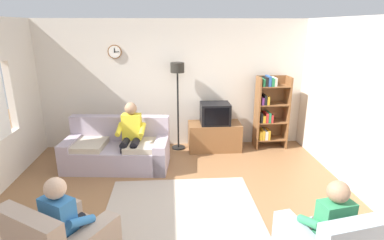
{
  "coord_description": "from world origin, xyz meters",
  "views": [
    {
      "loc": [
        -0.08,
        -3.83,
        2.56
      ],
      "look_at": [
        0.27,
        1.01,
        1.05
      ],
      "focal_mm": 28.52,
      "sensor_mm": 36.0,
      "label": 1
    }
  ],
  "objects_px": {
    "tv": "(215,114)",
    "person_on_couch": "(131,133)",
    "bookshelf": "(269,111)",
    "floor_lamp": "(178,82)",
    "person_in_left_armchair": "(67,219)",
    "tv_stand": "(214,136)",
    "couch": "(117,150)",
    "person_in_right_armchair": "(327,222)"
  },
  "relations": [
    {
      "from": "person_on_couch",
      "to": "person_in_right_armchair",
      "type": "bearing_deg",
      "value": -48.93
    },
    {
      "from": "person_in_left_armchair",
      "to": "person_in_right_armchair",
      "type": "xyz_separation_m",
      "value": [
        2.72,
        -0.25,
        0.0
      ]
    },
    {
      "from": "floor_lamp",
      "to": "person_on_couch",
      "type": "distance_m",
      "value": 1.47
    },
    {
      "from": "bookshelf",
      "to": "floor_lamp",
      "type": "bearing_deg",
      "value": 179.13
    },
    {
      "from": "person_on_couch",
      "to": "floor_lamp",
      "type": "bearing_deg",
      "value": 45.74
    },
    {
      "from": "tv_stand",
      "to": "person_in_right_armchair",
      "type": "height_order",
      "value": "person_in_right_armchair"
    },
    {
      "from": "person_on_couch",
      "to": "person_in_right_armchair",
      "type": "relative_size",
      "value": 1.11
    },
    {
      "from": "couch",
      "to": "tv",
      "type": "xyz_separation_m",
      "value": [
        1.94,
        0.67,
        0.49
      ]
    },
    {
      "from": "person_in_left_armchair",
      "to": "couch",
      "type": "bearing_deg",
      "value": 87.7
    },
    {
      "from": "person_in_left_armchair",
      "to": "person_in_right_armchair",
      "type": "distance_m",
      "value": 2.73
    },
    {
      "from": "couch",
      "to": "person_in_left_armchair",
      "type": "bearing_deg",
      "value": -92.3
    },
    {
      "from": "couch",
      "to": "person_in_right_armchair",
      "type": "relative_size",
      "value": 1.76
    },
    {
      "from": "tv",
      "to": "floor_lamp",
      "type": "xyz_separation_m",
      "value": [
        -0.77,
        0.12,
        0.65
      ]
    },
    {
      "from": "bookshelf",
      "to": "floor_lamp",
      "type": "distance_m",
      "value": 2.05
    },
    {
      "from": "person_on_couch",
      "to": "couch",
      "type": "bearing_deg",
      "value": 159.0
    },
    {
      "from": "couch",
      "to": "tv_stand",
      "type": "distance_m",
      "value": 2.06
    },
    {
      "from": "tv_stand",
      "to": "bookshelf",
      "type": "relative_size",
      "value": 0.7
    },
    {
      "from": "bookshelf",
      "to": "floor_lamp",
      "type": "height_order",
      "value": "floor_lamp"
    },
    {
      "from": "person_on_couch",
      "to": "tv_stand",
      "type": "bearing_deg",
      "value": 26.0
    },
    {
      "from": "couch",
      "to": "person_in_left_armchair",
      "type": "distance_m",
      "value": 2.55
    },
    {
      "from": "person_on_couch",
      "to": "person_in_left_armchair",
      "type": "xyz_separation_m",
      "value": [
        -0.39,
        -2.42,
        -0.09
      ]
    },
    {
      "from": "bookshelf",
      "to": "couch",
      "type": "bearing_deg",
      "value": -166.2
    },
    {
      "from": "bookshelf",
      "to": "person_on_couch",
      "type": "height_order",
      "value": "bookshelf"
    },
    {
      "from": "couch",
      "to": "person_on_couch",
      "type": "height_order",
      "value": "person_on_couch"
    },
    {
      "from": "tv_stand",
      "to": "person_on_couch",
      "type": "height_order",
      "value": "person_on_couch"
    },
    {
      "from": "couch",
      "to": "person_in_right_armchair",
      "type": "distance_m",
      "value": 3.83
    },
    {
      "from": "couch",
      "to": "floor_lamp",
      "type": "distance_m",
      "value": 1.81
    },
    {
      "from": "floor_lamp",
      "to": "bookshelf",
      "type": "bearing_deg",
      "value": -0.87
    },
    {
      "from": "couch",
      "to": "floor_lamp",
      "type": "xyz_separation_m",
      "value": [
        1.17,
        0.79,
        1.14
      ]
    },
    {
      "from": "tv",
      "to": "bookshelf",
      "type": "xyz_separation_m",
      "value": [
        1.18,
        0.09,
        0.0
      ]
    },
    {
      "from": "tv_stand",
      "to": "couch",
      "type": "bearing_deg",
      "value": -160.24
    },
    {
      "from": "person_in_right_armchair",
      "to": "person_in_left_armchair",
      "type": "bearing_deg",
      "value": 174.69
    },
    {
      "from": "tv_stand",
      "to": "bookshelf",
      "type": "bearing_deg",
      "value": 3.37
    },
    {
      "from": "tv",
      "to": "couch",
      "type": "bearing_deg",
      "value": -160.88
    },
    {
      "from": "bookshelf",
      "to": "person_in_left_armchair",
      "type": "xyz_separation_m",
      "value": [
        -3.22,
        -3.3,
        -0.2
      ]
    },
    {
      "from": "person_on_couch",
      "to": "person_in_right_armchair",
      "type": "xyz_separation_m",
      "value": [
        2.33,
        -2.67,
        -0.09
      ]
    },
    {
      "from": "person_on_couch",
      "to": "person_in_left_armchair",
      "type": "bearing_deg",
      "value": -99.08
    },
    {
      "from": "tv",
      "to": "person_in_left_armchair",
      "type": "relative_size",
      "value": 0.54
    },
    {
      "from": "tv",
      "to": "person_on_couch",
      "type": "height_order",
      "value": "person_on_couch"
    },
    {
      "from": "couch",
      "to": "person_on_couch",
      "type": "distance_m",
      "value": 0.49
    },
    {
      "from": "bookshelf",
      "to": "person_in_right_armchair",
      "type": "relative_size",
      "value": 1.41
    },
    {
      "from": "bookshelf",
      "to": "person_in_left_armchair",
      "type": "relative_size",
      "value": 1.41
    }
  ]
}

